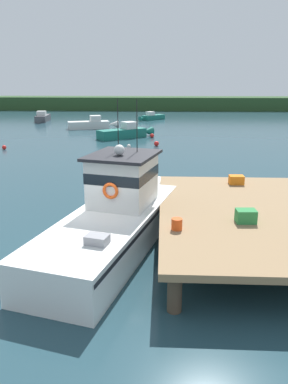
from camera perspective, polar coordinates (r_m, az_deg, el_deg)
The scene contains 15 objects.
ground_plane at distance 13.32m, azimuth -5.48°, elevation -7.32°, with size 200.00×200.00×0.00m, color #23424C.
dock at distance 13.13m, azimuth 15.63°, elevation -3.22°, with size 6.00×9.00×1.20m.
main_fishing_boat at distance 12.76m, azimuth -4.15°, elevation -3.51°, with size 4.53×9.94×4.80m.
crate_single_by_cleat at distance 16.21m, azimuth 13.90°, elevation 1.81°, with size 0.60×0.44×0.36m, color orange.
crate_stack_mid_dock at distance 11.90m, azimuth 15.26°, elevation -3.56°, with size 0.60×0.44×0.41m, color #2D8442.
bait_bucket at distance 10.99m, azimuth 5.03°, elevation -4.90°, with size 0.32×0.32×0.34m, color #E04C19.
moored_boat_off_the_point at distance 44.76m, azimuth -7.91°, elevation 10.21°, with size 5.94×2.92×1.49m.
moored_boat_far_right at distance 37.03m, azimuth -2.82°, elevation 9.06°, with size 5.50×4.65×1.53m.
moored_boat_outer_mooring at distance 54.36m, azimuth 1.21°, elevation 11.36°, with size 3.75×4.11×1.18m.
moored_boat_mid_harbor at distance 54.21m, azimuth -15.23°, elevation 10.87°, with size 1.96×5.70×1.43m.
mooring_buoy_outer at distance 32.24m, azimuth 1.91°, elevation 7.37°, with size 0.43×0.43×0.43m, color red.
mooring_buoy_inshore at distance 37.11m, azimuth 1.23°, elevation 8.58°, with size 0.41×0.41×0.41m, color red.
mooring_buoy_channel_marker at distance 32.70m, azimuth -20.54°, elevation 6.39°, with size 0.35×0.35×0.35m, color red.
mooring_buoy_spare_mooring at distance 31.32m, azimuth -2.33°, elevation 7.00°, with size 0.32×0.32×0.32m, color silver.
far_shoreline at distance 74.18m, azimuth 1.39°, elevation 13.38°, with size 120.00×8.00×2.40m, color #284723.
Camera 1 is at (1.85, -12.04, 5.39)m, focal length 35.00 mm.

